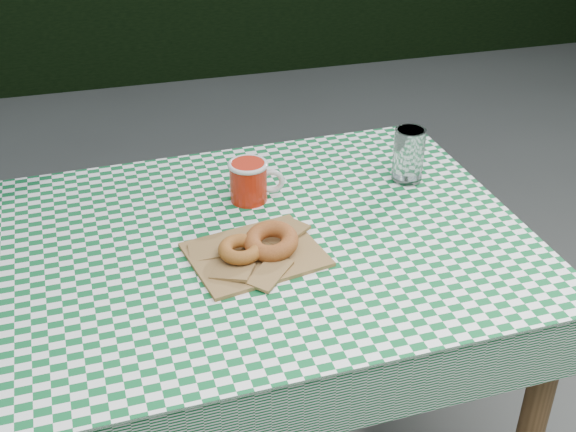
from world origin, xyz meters
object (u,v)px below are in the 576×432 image
at_px(paper_bag, 255,253).
at_px(coffee_mug, 248,182).
at_px(table, 234,375).
at_px(drinking_glass, 408,155).

distance_m(paper_bag, coffee_mug, 0.24).
bearing_deg(table, drinking_glass, 16.49).
bearing_deg(coffee_mug, table, -103.16).
xyz_separation_m(paper_bag, coffee_mug, (0.04, 0.23, 0.04)).
height_order(table, coffee_mug, coffee_mug).
height_order(table, paper_bag, paper_bag).
xyz_separation_m(paper_bag, drinking_glass, (0.43, 0.22, 0.06)).
bearing_deg(paper_bag, table, 127.43).
relative_size(paper_bag, coffee_mug, 1.53).
bearing_deg(drinking_glass, paper_bag, -152.60).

